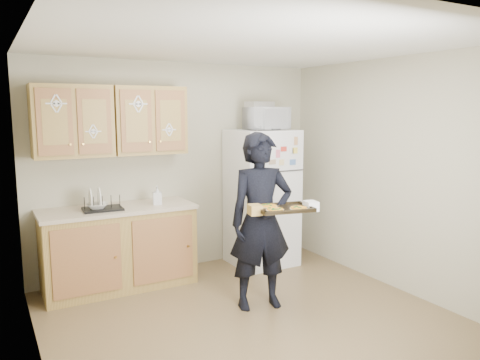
# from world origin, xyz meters

# --- Properties ---
(floor) EXTENTS (3.60, 3.60, 0.00)m
(floor) POSITION_xyz_m (0.00, 0.00, 0.00)
(floor) COLOR brown
(floor) RESTS_ON ground
(ceiling) EXTENTS (3.60, 3.60, 0.00)m
(ceiling) POSITION_xyz_m (0.00, 0.00, 2.50)
(ceiling) COLOR silver
(ceiling) RESTS_ON wall_back
(wall_back) EXTENTS (3.60, 0.04, 2.50)m
(wall_back) POSITION_xyz_m (0.00, 1.80, 1.25)
(wall_back) COLOR #AFA98E
(wall_back) RESTS_ON floor
(wall_front) EXTENTS (3.60, 0.04, 2.50)m
(wall_front) POSITION_xyz_m (0.00, -1.80, 1.25)
(wall_front) COLOR #AFA98E
(wall_front) RESTS_ON floor
(wall_left) EXTENTS (0.04, 3.60, 2.50)m
(wall_left) POSITION_xyz_m (-1.80, 0.00, 1.25)
(wall_left) COLOR #AFA98E
(wall_left) RESTS_ON floor
(wall_right) EXTENTS (0.04, 3.60, 2.50)m
(wall_right) POSITION_xyz_m (1.80, 0.00, 1.25)
(wall_right) COLOR #AFA98E
(wall_right) RESTS_ON floor
(refrigerator) EXTENTS (0.75, 0.70, 1.70)m
(refrigerator) POSITION_xyz_m (0.95, 1.43, 0.85)
(refrigerator) COLOR white
(refrigerator) RESTS_ON floor
(base_cabinet) EXTENTS (1.60, 0.60, 0.86)m
(base_cabinet) POSITION_xyz_m (-0.85, 1.48, 0.43)
(base_cabinet) COLOR olive
(base_cabinet) RESTS_ON floor
(countertop) EXTENTS (1.64, 0.64, 0.04)m
(countertop) POSITION_xyz_m (-0.85, 1.48, 0.88)
(countertop) COLOR beige
(countertop) RESTS_ON base_cabinet
(upper_cab_left) EXTENTS (0.80, 0.33, 0.75)m
(upper_cab_left) POSITION_xyz_m (-1.25, 1.61, 1.83)
(upper_cab_left) COLOR olive
(upper_cab_left) RESTS_ON wall_back
(upper_cab_right) EXTENTS (0.80, 0.33, 0.75)m
(upper_cab_right) POSITION_xyz_m (-0.43, 1.61, 1.83)
(upper_cab_right) COLOR olive
(upper_cab_right) RESTS_ON wall_back
(cereal_box) EXTENTS (0.20, 0.07, 0.32)m
(cereal_box) POSITION_xyz_m (1.47, 1.67, 0.16)
(cereal_box) COLOR gold
(cereal_box) RESTS_ON floor
(person) EXTENTS (0.70, 0.54, 1.73)m
(person) POSITION_xyz_m (0.24, 0.29, 0.87)
(person) COLOR black
(person) RESTS_ON floor
(baking_tray) EXTENTS (0.56, 0.46, 0.04)m
(baking_tray) POSITION_xyz_m (0.30, 0.00, 1.04)
(baking_tray) COLOR black
(baking_tray) RESTS_ON person
(pizza_front_left) EXTENTS (0.17, 0.17, 0.02)m
(pizza_front_left) POSITION_xyz_m (0.17, -0.06, 1.06)
(pizza_front_left) COLOR orange
(pizza_front_left) RESTS_ON baking_tray
(pizza_front_right) EXTENTS (0.17, 0.17, 0.02)m
(pizza_front_right) POSITION_xyz_m (0.40, -0.10, 1.06)
(pizza_front_right) COLOR orange
(pizza_front_right) RESTS_ON baking_tray
(pizza_back_left) EXTENTS (0.17, 0.17, 0.02)m
(pizza_back_left) POSITION_xyz_m (0.21, 0.11, 1.06)
(pizza_back_left) COLOR orange
(pizza_back_left) RESTS_ON baking_tray
(microwave) EXTENTS (0.52, 0.37, 0.28)m
(microwave) POSITION_xyz_m (0.98, 1.38, 1.84)
(microwave) COLOR white
(microwave) RESTS_ON refrigerator
(foil_pan) EXTENTS (0.33, 0.24, 0.07)m
(foil_pan) POSITION_xyz_m (0.90, 1.41, 2.01)
(foil_pan) COLOR silver
(foil_pan) RESTS_ON microwave
(dish_rack) EXTENTS (0.42, 0.33, 0.16)m
(dish_rack) POSITION_xyz_m (-1.02, 1.43, 0.98)
(dish_rack) COLOR black
(dish_rack) RESTS_ON countertop
(bowl) EXTENTS (0.26, 0.26, 0.05)m
(bowl) POSITION_xyz_m (-1.07, 1.43, 0.95)
(bowl) COLOR silver
(bowl) RESTS_ON dish_rack
(soap_bottle) EXTENTS (0.11, 0.12, 0.21)m
(soap_bottle) POSITION_xyz_m (-0.42, 1.42, 1.00)
(soap_bottle) COLOR white
(soap_bottle) RESTS_ON countertop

